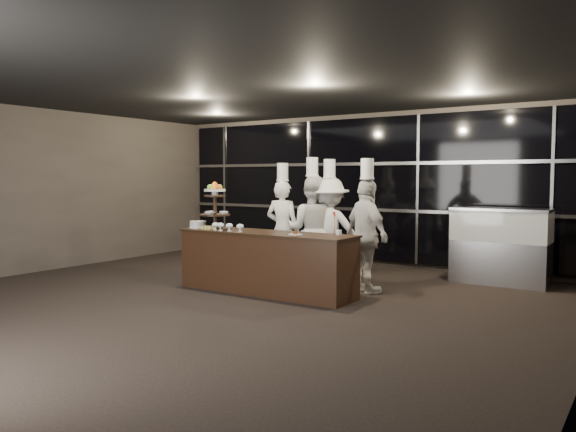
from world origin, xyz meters
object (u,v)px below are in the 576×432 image
Objects in this scene: display_stand at (215,202)px; display_case at (501,242)px; chef_d at (367,235)px; chef_a at (283,228)px; layer_cake at (198,224)px; chef_c at (329,230)px; buffet_counter at (266,262)px; chef_b at (312,229)px.

display_stand reaches higher than display_case.
display_stand is 2.46m from chef_d.
display_case is at bearing 52.02° from chef_d.
display_stand is at bearing -114.30° from chef_a.
display_stand is 1.35m from chef_a.
chef_c is (1.75, 1.22, -0.10)m from layer_cake.
buffet_counter is at bearing 0.01° from display_stand.
buffet_counter is 1.33m from display_stand.
chef_c is (1.43, 1.17, -0.47)m from display_stand.
chef_d is (1.27, 0.81, 0.41)m from buffet_counter.
chef_b is at bearing 168.80° from chef_d.
chef_a is 0.98× the size of chef_c.
buffet_counter is 1.12m from chef_b.
display_case is 0.75× the size of chef_c.
chef_b reaches higher than display_stand.
chef_b reaches higher than chef_a.
chef_b reaches higher than layer_cake.
chef_a is at bearing -178.83° from chef_c.
buffet_counter is 1.31m from chef_c.
chef_c is at bearing 32.54° from chef_b.
display_case is at bearing 33.32° from chef_b.
buffet_counter is 1.56m from chef_d.
layer_cake is at bearing -145.95° from display_case.
display_stand is 4.68m from display_case.
buffet_counter is 3.87m from display_case.
chef_d is at bearing -23.27° from chef_c.
chef_a is (0.84, 1.20, -0.11)m from layer_cake.
display_case is 0.74× the size of chef_b.
chef_c is (0.24, 0.15, -0.02)m from chef_b.
chef_c is (0.43, 1.17, 0.41)m from buffet_counter.
chef_d is (2.60, 0.86, -0.10)m from layer_cake.
display_stand is at bearing -179.99° from buffet_counter.
buffet_counter is 3.81× the size of display_stand.
chef_b is at bearing 35.25° from layer_cake.
layer_cake is at bearing -171.26° from display_stand.
layer_cake is at bearing -161.74° from chef_d.
layer_cake is at bearing -125.09° from chef_a.
display_case is (4.08, 2.76, -0.29)m from layer_cake.
display_stand is 0.38× the size of chef_a.
chef_a is 0.98× the size of chef_d.
chef_d is at bearing -11.16° from chef_a.
chef_d reaches higher than display_case.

